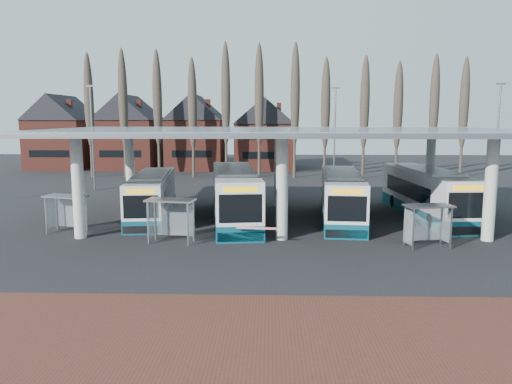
{
  "coord_description": "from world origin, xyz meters",
  "views": [
    {
      "loc": [
        -0.7,
        -26.24,
        7.12
      ],
      "look_at": [
        -1.64,
        7.0,
        2.13
      ],
      "focal_mm": 35.0,
      "sensor_mm": 36.0,
      "label": 1
    }
  ],
  "objects_px": {
    "bus_3": "(426,194)",
    "shelter_0": "(67,205)",
    "bus_1": "(235,196)",
    "bus_2": "(341,197)",
    "shelter_1": "(172,211)",
    "shelter_2": "(427,216)",
    "bus_0": "(153,196)"
  },
  "relations": [
    {
      "from": "shelter_2",
      "to": "bus_0",
      "type": "bearing_deg",
      "value": 143.93
    },
    {
      "from": "bus_3",
      "to": "shelter_1",
      "type": "bearing_deg",
      "value": -158.84
    },
    {
      "from": "bus_1",
      "to": "bus_3",
      "type": "distance_m",
      "value": 13.87
    },
    {
      "from": "bus_2",
      "to": "shelter_1",
      "type": "bearing_deg",
      "value": -142.31
    },
    {
      "from": "bus_1",
      "to": "shelter_0",
      "type": "xyz_separation_m",
      "value": [
        -10.13,
        -4.12,
        -0.01
      ]
    },
    {
      "from": "bus_0",
      "to": "shelter_2",
      "type": "relative_size",
      "value": 4.19
    },
    {
      "from": "bus_3",
      "to": "shelter_0",
      "type": "height_order",
      "value": "bus_3"
    },
    {
      "from": "shelter_0",
      "to": "shelter_1",
      "type": "bearing_deg",
      "value": -3.06
    },
    {
      "from": "bus_0",
      "to": "shelter_1",
      "type": "height_order",
      "value": "bus_0"
    },
    {
      "from": "bus_3",
      "to": "shelter_0",
      "type": "bearing_deg",
      "value": -170.54
    },
    {
      "from": "bus_2",
      "to": "shelter_1",
      "type": "xyz_separation_m",
      "value": [
        -10.64,
        -6.84,
        0.26
      ]
    },
    {
      "from": "bus_2",
      "to": "bus_3",
      "type": "xyz_separation_m",
      "value": [
        6.29,
        1.19,
        0.06
      ]
    },
    {
      "from": "bus_0",
      "to": "bus_2",
      "type": "height_order",
      "value": "bus_2"
    },
    {
      "from": "bus_3",
      "to": "shelter_1",
      "type": "relative_size",
      "value": 4.39
    },
    {
      "from": "bus_0",
      "to": "bus_1",
      "type": "xyz_separation_m",
      "value": [
        6.0,
        -1.0,
        0.23
      ]
    },
    {
      "from": "bus_3",
      "to": "shelter_1",
      "type": "xyz_separation_m",
      "value": [
        -16.93,
        -8.02,
        0.2
      ]
    },
    {
      "from": "shelter_0",
      "to": "shelter_1",
      "type": "distance_m",
      "value": 7.31
    },
    {
      "from": "bus_0",
      "to": "shelter_2",
      "type": "height_order",
      "value": "bus_0"
    },
    {
      "from": "bus_3",
      "to": "shelter_0",
      "type": "relative_size",
      "value": 4.57
    },
    {
      "from": "bus_1",
      "to": "shelter_2",
      "type": "distance_m",
      "value": 13.15
    },
    {
      "from": "bus_0",
      "to": "bus_1",
      "type": "distance_m",
      "value": 6.09
    },
    {
      "from": "bus_2",
      "to": "shelter_2",
      "type": "height_order",
      "value": "bus_2"
    },
    {
      "from": "bus_1",
      "to": "shelter_1",
      "type": "distance_m",
      "value": 7.09
    },
    {
      "from": "shelter_0",
      "to": "bus_1",
      "type": "bearing_deg",
      "value": 36.75
    },
    {
      "from": "bus_0",
      "to": "bus_3",
      "type": "xyz_separation_m",
      "value": [
        19.77,
        0.68,
        0.15
      ]
    },
    {
      "from": "bus_3",
      "to": "shelter_2",
      "type": "relative_size",
      "value": 4.6
    },
    {
      "from": "shelter_0",
      "to": "shelter_1",
      "type": "xyz_separation_m",
      "value": [
        6.96,
        -2.22,
        0.12
      ]
    },
    {
      "from": "shelter_0",
      "to": "shelter_2",
      "type": "distance_m",
      "value": 21.44
    },
    {
      "from": "bus_1",
      "to": "bus_2",
      "type": "height_order",
      "value": "bus_1"
    },
    {
      "from": "bus_1",
      "to": "shelter_1",
      "type": "relative_size",
      "value": 4.63
    },
    {
      "from": "bus_2",
      "to": "shelter_0",
      "type": "height_order",
      "value": "bus_2"
    },
    {
      "from": "bus_3",
      "to": "bus_2",
      "type": "bearing_deg",
      "value": -173.53
    }
  ]
}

